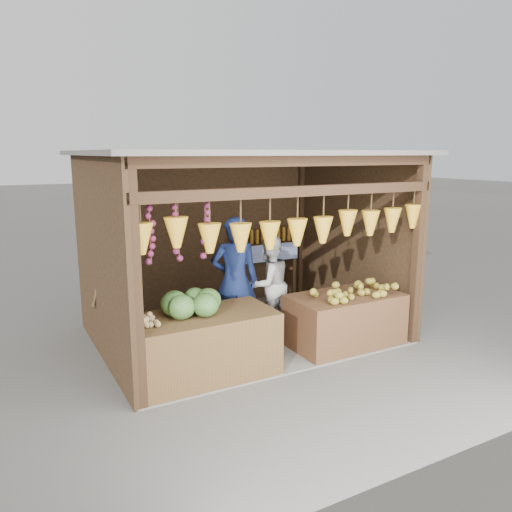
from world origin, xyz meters
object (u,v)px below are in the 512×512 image
at_px(man_standing, 235,281).
at_px(woman_standing, 269,284).
at_px(counter_left, 202,346).
at_px(vendor_seated, 114,291).
at_px(counter_right, 345,320).

xyz_separation_m(man_standing, woman_standing, (0.66, 0.20, -0.17)).
bearing_deg(man_standing, counter_left, 64.14).
height_order(woman_standing, vendor_seated, woman_standing).
bearing_deg(vendor_seated, man_standing, 157.72).
distance_m(counter_left, man_standing, 1.26).
relative_size(counter_left, counter_right, 1.13).
relative_size(counter_left, vendor_seated, 1.53).
xyz_separation_m(counter_right, vendor_seated, (-2.84, 1.29, 0.48)).
bearing_deg(man_standing, counter_right, 168.77).
distance_m(woman_standing, vendor_seated, 2.22).
height_order(counter_left, man_standing, man_standing).
bearing_deg(woman_standing, counter_left, 27.14).
distance_m(counter_right, vendor_seated, 3.15).
bearing_deg(woman_standing, counter_right, 115.81).
bearing_deg(woman_standing, vendor_seated, -14.48).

